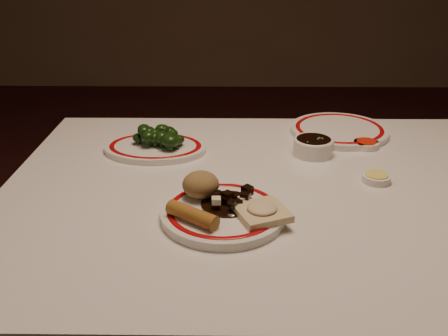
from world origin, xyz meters
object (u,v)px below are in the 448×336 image
at_px(soy_bowl, 313,147).
at_px(main_plate, 223,213).
at_px(dining_table, 275,223).
at_px(spring_roll, 192,215).
at_px(stirfry_heap, 230,201).
at_px(fried_wonton, 262,211).
at_px(broccoli_pile, 160,136).
at_px(rice_mound, 201,185).
at_px(broccoli_plate, 155,148).

bearing_deg(soy_bowl, main_plate, -125.09).
distance_m(dining_table, spring_roll, 0.28).
distance_m(stirfry_heap, soy_bowl, 0.36).
distance_m(dining_table, soy_bowl, 0.24).
height_order(spring_roll, fried_wonton, spring_roll).
distance_m(stirfry_heap, broccoli_pile, 0.36).
height_order(spring_roll, broccoli_pile, broccoli_pile).
distance_m(rice_mound, soy_bowl, 0.37).
height_order(main_plate, rice_mound, rice_mound).
height_order(main_plate, broccoli_plate, main_plate).
xyz_separation_m(dining_table, stirfry_heap, (-0.10, -0.11, 0.12)).
bearing_deg(broccoli_plate, main_plate, -61.76).
bearing_deg(fried_wonton, stirfry_heap, 144.55).
bearing_deg(soy_bowl, fried_wonton, -113.51).
height_order(dining_table, broccoli_pile, broccoli_pile).
bearing_deg(spring_roll, stirfry_heap, -10.04).
distance_m(dining_table, broccoli_plate, 0.37).
bearing_deg(dining_table, fried_wonton, -104.82).
xyz_separation_m(rice_mound, broccoli_plate, (-0.13, 0.28, -0.04)).
bearing_deg(fried_wonton, dining_table, 75.18).
bearing_deg(soy_bowl, broccoli_plate, 177.53).
distance_m(rice_mound, stirfry_heap, 0.07).
bearing_deg(rice_mound, broccoli_plate, 115.30).
height_order(dining_table, broccoli_plate, broccoli_plate).
xyz_separation_m(rice_mound, broccoli_pile, (-0.12, 0.28, -0.00)).
bearing_deg(rice_mound, stirfry_heap, -29.80).
bearing_deg(stirfry_heap, rice_mound, 150.20).
xyz_separation_m(dining_table, main_plate, (-0.11, -0.13, 0.10)).
bearing_deg(broccoli_plate, fried_wonton, -54.77).
relative_size(dining_table, broccoli_pile, 8.99).
bearing_deg(broccoli_pile, spring_roll, -74.07).
bearing_deg(broccoli_pile, stirfry_heap, -60.56).
height_order(dining_table, rice_mound, rice_mound).
xyz_separation_m(fried_wonton, soy_bowl, (0.15, 0.34, -0.01)).
height_order(stirfry_heap, soy_bowl, stirfry_heap).
relative_size(spring_roll, fried_wonton, 0.91).
bearing_deg(rice_mound, main_plate, -48.63).
bearing_deg(broccoli_pile, fried_wonton, -56.32).
relative_size(main_plate, stirfry_heap, 2.51).
height_order(main_plate, stirfry_heap, stirfry_heap).
height_order(dining_table, soy_bowl, soy_bowl).
xyz_separation_m(broccoli_plate, broccoli_pile, (0.01, 0.00, 0.03)).
xyz_separation_m(spring_roll, broccoli_pile, (-0.11, 0.38, 0.01)).
height_order(rice_mound, broccoli_pile, rice_mound).
distance_m(fried_wonton, soy_bowl, 0.37).
xyz_separation_m(main_plate, broccoli_pile, (-0.16, 0.33, 0.03)).
bearing_deg(broccoli_plate, rice_mound, -64.70).
bearing_deg(main_plate, soy_bowl, 54.91).
height_order(fried_wonton, broccoli_pile, broccoli_pile).
bearing_deg(soy_bowl, rice_mound, -135.54).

